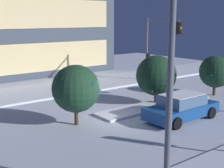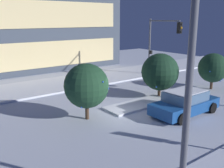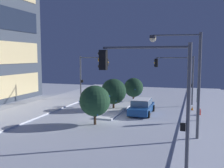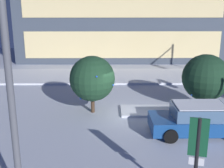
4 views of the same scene
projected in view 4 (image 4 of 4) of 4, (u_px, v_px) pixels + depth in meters
name	position (u px, v px, depth m)	size (l,w,h in m)	color
ground	(126.00, 115.00, 16.17)	(52.00, 52.00, 0.00)	silver
curb_strip_far	(121.00, 76.00, 24.74)	(52.00, 5.20, 0.14)	silver
median_strip	(198.00, 111.00, 16.65)	(9.00, 1.80, 0.14)	silver
car_near	(199.00, 120.00, 13.69)	(4.74, 2.15, 1.49)	#19478C
street_lamp_arched	(14.00, 48.00, 8.45)	(0.72, 3.38, 7.24)	#565960
parking_info_sign	(197.00, 152.00, 8.32)	(0.55, 0.21, 2.95)	black
decorated_tree_left_of_median	(206.00, 78.00, 16.58)	(2.72, 2.72, 3.30)	#473323
decorated_tree_right_of_median	(92.00, 79.00, 16.10)	(2.57, 2.57, 3.29)	#473323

